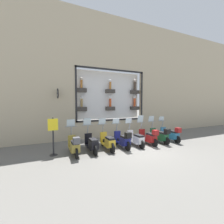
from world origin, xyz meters
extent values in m
plane|color=#66635E|center=(0.00, 0.00, 0.00)|extent=(120.00, 120.00, 0.00)
cube|color=tan|center=(3.60, -10.32, 4.33)|extent=(0.40, 15.35, 8.66)
cube|color=tan|center=(3.60, 0.00, 0.58)|extent=(0.40, 5.30, 1.16)
cube|color=tan|center=(3.60, 0.00, 6.78)|extent=(0.40, 5.30, 3.77)
cube|color=black|center=(3.39, 0.00, 4.84)|extent=(0.04, 5.30, 0.12)
cube|color=black|center=(3.39, 0.00, 1.22)|extent=(0.04, 5.30, 0.12)
cube|color=black|center=(3.39, -2.59, 3.03)|extent=(0.04, 0.12, 3.74)
cube|color=black|center=(3.39, 2.59, 3.03)|extent=(0.04, 0.12, 3.74)
cube|color=white|center=(3.95, 0.00, 3.03)|extent=(0.04, 5.06, 3.50)
cube|color=#38332D|center=(3.73, -2.15, 3.33)|extent=(0.36, 0.66, 0.28)
cylinder|color=#47382D|center=(3.73, -2.15, 3.80)|extent=(0.18, 0.18, 0.66)
sphere|color=beige|center=(3.73, -2.15, 4.25)|extent=(0.24, 0.24, 0.24)
cube|color=#38332D|center=(3.73, 0.00, 3.33)|extent=(0.36, 0.66, 0.28)
cylinder|color=#B26B2D|center=(3.73, 0.00, 3.74)|extent=(0.15, 0.15, 0.55)
sphere|color=white|center=(3.73, 0.00, 4.12)|extent=(0.20, 0.20, 0.20)
cube|color=#38332D|center=(3.73, 2.15, 3.33)|extent=(0.36, 0.66, 0.28)
cylinder|color=#B26B2D|center=(3.73, 2.15, 3.75)|extent=(0.15, 0.15, 0.55)
sphere|color=beige|center=(3.73, 2.15, 4.12)|extent=(0.20, 0.20, 0.20)
cube|color=#38332D|center=(3.73, -2.15, 2.04)|extent=(0.36, 0.66, 0.28)
cylinder|color=#CC4C23|center=(3.73, -2.15, 2.51)|extent=(0.18, 0.18, 0.65)
sphere|color=white|center=(3.73, -2.15, 2.95)|extent=(0.23, 0.23, 0.23)
cube|color=#38332D|center=(3.73, 0.00, 2.04)|extent=(0.36, 0.66, 0.28)
cylinder|color=#CC4C23|center=(3.73, 0.00, 2.48)|extent=(0.16, 0.16, 0.59)
sphere|color=white|center=(3.73, 0.00, 2.88)|extent=(0.21, 0.21, 0.21)
cube|color=#38332D|center=(3.73, 2.15, 2.04)|extent=(0.36, 0.66, 0.28)
cylinder|color=#9E7F4C|center=(3.73, 2.15, 2.46)|extent=(0.15, 0.15, 0.55)
sphere|color=white|center=(3.73, 2.15, 2.84)|extent=(0.20, 0.20, 0.20)
cylinder|color=black|center=(3.23, 3.75, 3.04)|extent=(0.35, 0.05, 0.05)
torus|color=black|center=(3.05, 3.75, 3.04)|extent=(0.60, 0.06, 0.60)
cylinder|color=white|center=(3.05, 3.75, 3.04)|extent=(0.49, 0.03, 0.49)
cylinder|color=black|center=(1.36, -2.85, 0.23)|extent=(0.47, 0.09, 0.47)
cylinder|color=black|center=(0.04, -2.85, 0.23)|extent=(0.47, 0.09, 0.47)
cube|color=teal|center=(0.70, -2.85, 0.22)|extent=(1.02, 0.38, 0.06)
cube|color=teal|center=(0.33, -2.85, 0.43)|extent=(0.61, 0.35, 0.36)
cube|color=black|center=(0.33, -2.85, 0.66)|extent=(0.58, 0.31, 0.10)
cube|color=teal|center=(1.24, -2.85, 0.53)|extent=(0.12, 0.37, 0.56)
cylinder|color=gray|center=(1.31, -2.85, 1.03)|extent=(0.20, 0.06, 0.45)
cylinder|color=gray|center=(1.38, -2.85, 1.24)|extent=(0.04, 0.61, 0.04)
cube|color=silver|center=(1.42, -2.85, 1.39)|extent=(0.08, 0.42, 0.30)
cube|color=maroon|center=(-0.01, -2.85, 0.82)|extent=(0.28, 0.28, 0.28)
cylinder|color=black|center=(1.36, -1.97, 0.23)|extent=(0.46, 0.09, 0.46)
cylinder|color=black|center=(0.04, -1.97, 0.23)|extent=(0.46, 0.09, 0.46)
cube|color=#19512D|center=(0.70, -1.97, 0.22)|extent=(1.02, 0.38, 0.06)
cube|color=#19512D|center=(0.33, -1.97, 0.43)|extent=(0.61, 0.35, 0.36)
cube|color=black|center=(0.33, -1.97, 0.66)|extent=(0.58, 0.31, 0.10)
cube|color=#19512D|center=(1.24, -1.97, 0.53)|extent=(0.12, 0.37, 0.56)
cylinder|color=gray|center=(1.31, -1.97, 1.02)|extent=(0.20, 0.06, 0.45)
cylinder|color=gray|center=(1.38, -1.97, 1.24)|extent=(0.04, 0.61, 0.04)
cube|color=silver|center=(1.42, -1.97, 1.42)|extent=(0.09, 0.42, 0.36)
cube|color=black|center=(-0.01, -1.97, 0.82)|extent=(0.28, 0.28, 0.28)
cylinder|color=black|center=(1.37, -1.10, 0.23)|extent=(0.45, 0.09, 0.45)
cylinder|color=black|center=(0.03, -1.10, 0.23)|extent=(0.45, 0.09, 0.45)
cube|color=maroon|center=(0.70, -1.10, 0.21)|extent=(1.02, 0.38, 0.06)
cube|color=maroon|center=(0.33, -1.10, 0.42)|extent=(0.61, 0.35, 0.36)
cube|color=black|center=(0.33, -1.10, 0.65)|extent=(0.58, 0.31, 0.10)
cube|color=maroon|center=(1.24, -1.10, 0.52)|extent=(0.12, 0.37, 0.56)
cylinder|color=gray|center=(1.31, -1.10, 1.02)|extent=(0.20, 0.06, 0.45)
cylinder|color=gray|center=(1.38, -1.10, 1.23)|extent=(0.04, 0.60, 0.04)
cube|color=silver|center=(1.42, -1.10, 1.45)|extent=(0.11, 0.42, 0.43)
cube|color=maroon|center=(-0.01, -1.10, 0.81)|extent=(0.28, 0.28, 0.28)
cylinder|color=black|center=(1.37, -0.23, 0.23)|extent=(0.45, 0.09, 0.45)
cylinder|color=black|center=(0.03, -0.23, 0.23)|extent=(0.45, 0.09, 0.45)
cube|color=silver|center=(0.70, -0.23, 0.22)|extent=(1.02, 0.39, 0.06)
cube|color=silver|center=(0.33, -0.23, 0.43)|extent=(0.61, 0.35, 0.36)
cube|color=black|center=(0.33, -0.23, 0.66)|extent=(0.58, 0.31, 0.10)
cube|color=silver|center=(1.24, -0.23, 0.53)|extent=(0.12, 0.37, 0.56)
cylinder|color=gray|center=(1.31, -0.23, 1.02)|extent=(0.20, 0.06, 0.45)
cylinder|color=gray|center=(1.38, -0.23, 1.23)|extent=(0.04, 0.60, 0.04)
cube|color=silver|center=(1.42, -0.23, 1.37)|extent=(0.07, 0.42, 0.28)
cylinder|color=black|center=(1.35, 0.64, 0.25)|extent=(0.49, 0.09, 0.49)
cylinder|color=black|center=(0.05, 0.64, 0.25)|extent=(0.49, 0.09, 0.49)
cube|color=navy|center=(0.70, 0.64, 0.23)|extent=(1.02, 0.39, 0.06)
cube|color=navy|center=(0.33, 0.64, 0.44)|extent=(0.61, 0.35, 0.36)
cube|color=black|center=(0.33, 0.64, 0.67)|extent=(0.58, 0.31, 0.10)
cube|color=navy|center=(1.24, 0.64, 0.54)|extent=(0.12, 0.37, 0.56)
cylinder|color=gray|center=(1.31, 0.64, 1.04)|extent=(0.20, 0.06, 0.45)
cylinder|color=gray|center=(1.38, 0.64, 1.25)|extent=(0.04, 0.60, 0.04)
cube|color=silver|center=(1.42, 0.64, 1.40)|extent=(0.08, 0.42, 0.29)
cube|color=black|center=(0.00, 0.64, 0.83)|extent=(0.28, 0.28, 0.28)
cylinder|color=black|center=(1.35, 1.52, 0.26)|extent=(0.51, 0.09, 0.51)
cylinder|color=black|center=(0.06, 1.52, 0.26)|extent=(0.51, 0.09, 0.51)
cube|color=gold|center=(0.70, 1.52, 0.24)|extent=(1.02, 0.38, 0.06)
cube|color=gold|center=(0.33, 1.52, 0.45)|extent=(0.61, 0.35, 0.36)
cube|color=black|center=(0.33, 1.52, 0.68)|extent=(0.58, 0.31, 0.10)
cube|color=gold|center=(1.24, 1.52, 0.55)|extent=(0.12, 0.37, 0.56)
cylinder|color=gray|center=(1.31, 1.52, 1.05)|extent=(0.20, 0.06, 0.45)
cylinder|color=gray|center=(1.38, 1.52, 1.26)|extent=(0.04, 0.60, 0.04)
cube|color=silver|center=(1.42, 1.52, 1.42)|extent=(0.08, 0.42, 0.32)
cylinder|color=black|center=(1.34, 2.39, 0.26)|extent=(0.52, 0.09, 0.52)
cylinder|color=black|center=(0.06, 2.39, 0.26)|extent=(0.52, 0.09, 0.52)
cube|color=black|center=(0.70, 2.39, 0.24)|extent=(1.02, 0.38, 0.06)
cube|color=black|center=(0.33, 2.39, 0.45)|extent=(0.61, 0.35, 0.36)
cube|color=black|center=(0.33, 2.39, 0.68)|extent=(0.58, 0.31, 0.10)
cube|color=black|center=(1.24, 2.39, 0.55)|extent=(0.12, 0.37, 0.56)
cylinder|color=gray|center=(1.31, 2.39, 1.05)|extent=(0.20, 0.06, 0.45)
cylinder|color=gray|center=(1.38, 2.39, 1.26)|extent=(0.04, 0.61, 0.04)
cube|color=silver|center=(1.42, 2.39, 1.45)|extent=(0.10, 0.42, 0.38)
cylinder|color=black|center=(1.36, 3.26, 0.24)|extent=(0.47, 0.09, 0.47)
cylinder|color=black|center=(0.04, 3.26, 0.24)|extent=(0.47, 0.09, 0.47)
cube|color=olive|center=(0.70, 3.26, 0.23)|extent=(1.02, 0.38, 0.06)
cube|color=olive|center=(0.33, 3.26, 0.44)|extent=(0.61, 0.35, 0.36)
cube|color=black|center=(0.33, 3.26, 0.67)|extent=(0.58, 0.31, 0.10)
cube|color=olive|center=(1.24, 3.26, 0.54)|extent=(0.12, 0.37, 0.56)
cylinder|color=gray|center=(1.31, 3.26, 1.03)|extent=(0.20, 0.06, 0.45)
cylinder|color=gray|center=(1.38, 3.26, 1.24)|extent=(0.04, 0.61, 0.04)
cube|color=silver|center=(1.42, 3.26, 1.43)|extent=(0.09, 0.42, 0.37)
cube|color=#4C4C51|center=(-0.01, 3.26, 0.83)|extent=(0.28, 0.28, 0.28)
cylinder|color=#232326|center=(0.93, 4.16, 0.01)|extent=(0.36, 0.36, 0.02)
cylinder|color=#232326|center=(0.93, 4.16, 0.89)|extent=(0.07, 0.07, 1.78)
cube|color=yellow|center=(0.91, 4.16, 1.46)|extent=(0.03, 0.45, 0.55)
camera|label=1|loc=(-6.52, 4.50, 2.48)|focal=24.00mm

